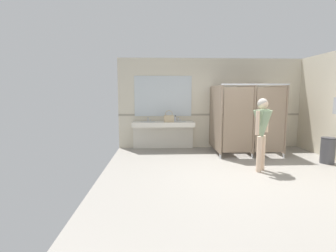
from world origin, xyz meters
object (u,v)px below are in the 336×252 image
at_px(handbag, 169,118).
at_px(paper_cup, 173,120).
at_px(soap_dispenser, 175,119).
at_px(person_standing, 262,126).
at_px(trash_bin, 328,150).

xyz_separation_m(handbag, paper_cup, (0.13, 0.10, -0.07)).
xyz_separation_m(soap_dispenser, paper_cup, (-0.09, -0.20, -0.03)).
bearing_deg(person_standing, soap_dispenser, 125.06).
distance_m(handbag, paper_cup, 0.17).
relative_size(soap_dispenser, paper_cup, 1.99).
bearing_deg(trash_bin, handbag, 157.62).
xyz_separation_m(person_standing, paper_cup, (-1.80, 2.24, -0.11)).
bearing_deg(soap_dispenser, person_standing, -54.94).
relative_size(person_standing, handbag, 4.54).
distance_m(trash_bin, soap_dispenser, 4.13).
bearing_deg(trash_bin, person_standing, -163.53).
bearing_deg(handbag, trash_bin, -22.38).
distance_m(trash_bin, handbag, 4.21).
bearing_deg(paper_cup, soap_dispenser, 67.26).
xyz_separation_m(trash_bin, person_standing, (-1.91, -0.56, 0.69)).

